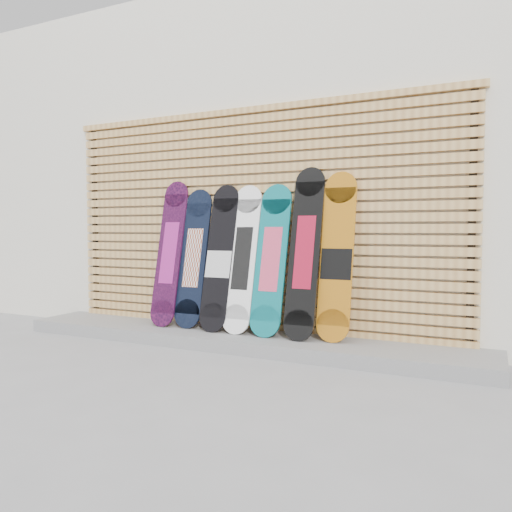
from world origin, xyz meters
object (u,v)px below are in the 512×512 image
object	(u,v)px
snowboard_2	(219,258)
snowboard_6	(337,257)
snowboard_0	(170,253)
snowboard_5	(305,252)
snowboard_4	(271,259)
snowboard_3	(242,258)
snowboard_1	(193,258)

from	to	relation	value
snowboard_2	snowboard_6	world-z (taller)	snowboard_6
snowboard_0	snowboard_5	distance (m)	1.47
snowboard_5	snowboard_6	world-z (taller)	snowboard_5
snowboard_0	snowboard_5	bearing A→B (deg)	-0.50
snowboard_4	snowboard_3	bearing A→B (deg)	179.24
snowboard_6	snowboard_2	bearing A→B (deg)	-178.30
snowboard_6	snowboard_5	bearing A→B (deg)	-172.62
snowboard_3	snowboard_6	xyz separation A→B (m)	(0.92, 0.03, 0.03)
snowboard_3	snowboard_4	distance (m)	0.30
snowboard_1	snowboard_6	distance (m)	1.49
snowboard_1	snowboard_5	bearing A→B (deg)	-1.45
snowboard_2	snowboard_4	world-z (taller)	snowboard_2
snowboard_2	snowboard_1	bearing A→B (deg)	175.03
snowboard_5	snowboard_6	distance (m)	0.29
snowboard_1	snowboard_6	world-z (taller)	snowboard_6
snowboard_1	snowboard_2	xyz separation A→B (m)	(0.32, -0.03, 0.01)
snowboard_4	snowboard_5	world-z (taller)	snowboard_5
snowboard_1	snowboard_2	bearing A→B (deg)	-4.97
snowboard_2	snowboard_3	xyz separation A→B (m)	(0.25, 0.01, 0.00)
snowboard_3	snowboard_2	bearing A→B (deg)	-178.33
snowboard_1	snowboard_5	distance (m)	1.20
snowboard_6	snowboard_4	bearing A→B (deg)	-177.09
snowboard_5	snowboard_6	size ratio (longest dim) A/B	1.04
snowboard_1	snowboard_5	xyz separation A→B (m)	(1.20, -0.03, 0.08)
snowboard_0	snowboard_2	bearing A→B (deg)	-0.98
snowboard_0	snowboard_3	distance (m)	0.84
snowboard_1	snowboard_5	size ratio (longest dim) A/B	0.90
snowboard_0	snowboard_4	size ratio (longest dim) A/B	1.05
snowboard_1	snowboard_4	bearing A→B (deg)	-1.62
snowboard_2	snowboard_6	bearing A→B (deg)	1.70
snowboard_2	snowboard_4	distance (m)	0.55
snowboard_2	snowboard_6	distance (m)	1.17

